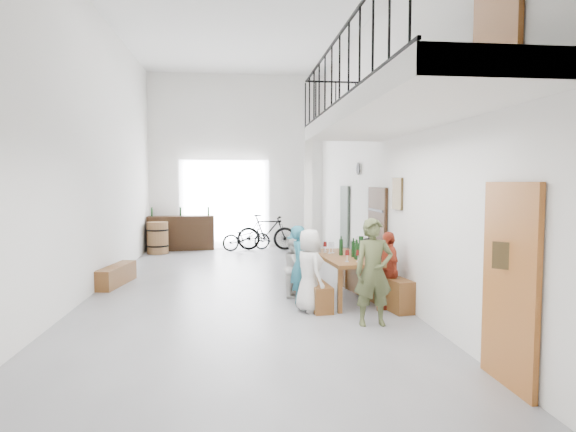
{
  "coord_description": "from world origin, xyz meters",
  "views": [
    {
      "loc": [
        -0.07,
        -9.45,
        2.09
      ],
      "look_at": [
        0.92,
        -0.5,
        1.46
      ],
      "focal_mm": 30.0,
      "sensor_mm": 36.0,
      "label": 1
    }
  ],
  "objects": [
    {
      "name": "potted_plant",
      "position": [
        2.45,
        0.87,
        0.2
      ],
      "size": [
        0.43,
        0.4,
        0.39
      ],
      "primitive_type": "imported",
      "rotation": [
        0.0,
        0.0,
        -0.34
      ],
      "color": "#174B17",
      "rests_on": "ground"
    },
    {
      "name": "bench_wall",
      "position": [
        2.4,
        -1.16,
        0.26
      ],
      "size": [
        0.7,
        2.31,
        0.53
      ],
      "primitive_type": "cube",
      "rotation": [
        0.0,
        0.0,
        0.18
      ],
      "color": "brown",
      "rests_on": "ground"
    },
    {
      "name": "guest_left_c",
      "position": [
        1.01,
        -0.8,
        0.54
      ],
      "size": [
        0.53,
        0.62,
        1.08
      ],
      "primitive_type": "imported",
      "rotation": [
        0.0,
        0.0,
        1.3
      ],
      "color": "silver",
      "rests_on": "ground"
    },
    {
      "name": "guest_left_b",
      "position": [
        1.04,
        -1.24,
        0.67
      ],
      "size": [
        0.41,
        0.54,
        1.35
      ],
      "primitive_type": "imported",
      "rotation": [
        0.0,
        0.0,
        1.38
      ],
      "color": "#276D82",
      "rests_on": "ground"
    },
    {
      "name": "bench_inner",
      "position": [
        1.25,
        -1.2,
        0.21
      ],
      "size": [
        0.43,
        1.87,
        0.43
      ],
      "primitive_type": "cube",
      "rotation": [
        0.0,
        0.0,
        0.07
      ],
      "color": "brown",
      "rests_on": "ground"
    },
    {
      "name": "guest_left_d",
      "position": [
        1.13,
        -0.31,
        0.59
      ],
      "size": [
        0.71,
        0.88,
        1.18
      ],
      "primitive_type": "imported",
      "rotation": [
        0.0,
        0.0,
        1.16
      ],
      "color": "#276D82",
      "rests_on": "ground"
    },
    {
      "name": "tasting_table",
      "position": [
        1.84,
        -1.14,
        0.71
      ],
      "size": [
        0.98,
        2.02,
        0.79
      ],
      "rotation": [
        0.0,
        0.0,
        0.09
      ],
      "color": "brown",
      "rests_on": "ground"
    },
    {
      "name": "serving_counter",
      "position": [
        -1.75,
        5.65,
        0.53
      ],
      "size": [
        2.06,
        0.79,
        1.06
      ],
      "primitive_type": "cube",
      "rotation": [
        0.0,
        0.0,
        0.12
      ],
      "color": "#362210",
      "rests_on": "ground"
    },
    {
      "name": "gateway_portal",
      "position": [
        -0.4,
        5.94,
        1.4
      ],
      "size": [
        2.8,
        0.08,
        2.8
      ],
      "primitive_type": "cube",
      "color": "white",
      "rests_on": "ground"
    },
    {
      "name": "guest_right_c",
      "position": [
        2.34,
        -0.5,
        0.54
      ],
      "size": [
        0.5,
        0.61,
        1.07
      ],
      "primitive_type": "imported",
      "rotation": [
        0.0,
        0.0,
        -1.91
      ],
      "color": "silver",
      "rests_on": "ground"
    },
    {
      "name": "bicycle_far",
      "position": [
        0.9,
        5.32,
        0.55
      ],
      "size": [
        1.89,
        0.75,
        1.1
      ],
      "primitive_type": "imported",
      "rotation": [
        0.0,
        0.0,
        1.44
      ],
      "color": "black",
      "rests_on": "ground"
    },
    {
      "name": "floor",
      "position": [
        0.0,
        0.0,
        0.0
      ],
      "size": [
        12.0,
        12.0,
        0.0
      ],
      "primitive_type": "plane",
      "color": "slate",
      "rests_on": "ground"
    },
    {
      "name": "counter_bottles",
      "position": [
        -1.75,
        5.63,
        1.2
      ],
      "size": [
        1.75,
        0.32,
        0.28
      ],
      "color": "black",
      "rests_on": "serving_counter"
    },
    {
      "name": "guest_right_b",
      "position": [
        2.36,
        -1.02,
        0.56
      ],
      "size": [
        0.36,
        1.04,
        1.11
      ],
      "primitive_type": "imported",
      "rotation": [
        0.0,
        0.0,
        -1.6
      ],
      "color": "black",
      "rests_on": "ground"
    },
    {
      "name": "host_standing",
      "position": [
        1.93,
        -2.68,
        0.79
      ],
      "size": [
        0.57,
        0.38,
        1.57
      ],
      "primitive_type": "imported",
      "rotation": [
        0.0,
        0.0,
        -0.0
      ],
      "color": "#464D2B",
      "rests_on": "ground"
    },
    {
      "name": "oak_barrel",
      "position": [
        -2.35,
        4.97,
        0.47
      ],
      "size": [
        0.63,
        0.63,
        0.93
      ],
      "color": "brown",
      "rests_on": "ground"
    },
    {
      "name": "right_wall_decor",
      "position": [
        2.7,
        -1.87,
        1.74
      ],
      "size": [
        0.07,
        8.28,
        5.07
      ],
      "color": "#9B5622",
      "rests_on": "ground"
    },
    {
      "name": "tableware",
      "position": [
        1.85,
        -1.17,
        0.93
      ],
      "size": [
        0.57,
        1.41,
        0.35
      ],
      "color": "black",
      "rests_on": "tasting_table"
    },
    {
      "name": "side_bench",
      "position": [
        -2.5,
        0.6,
        0.2
      ],
      "size": [
        0.54,
        1.45,
        0.4
      ],
      "primitive_type": "cube",
      "rotation": [
        0.0,
        0.0,
        -0.17
      ],
      "color": "brown",
      "rests_on": "ground"
    },
    {
      "name": "balcony",
      "position": [
        1.98,
        -3.13,
        2.96
      ],
      "size": [
        1.52,
        5.62,
        4.0
      ],
      "color": "white",
      "rests_on": "ground"
    },
    {
      "name": "guest_right_a",
      "position": [
        2.45,
        -1.78,
        0.64
      ],
      "size": [
        0.32,
        0.76,
        1.28
      ],
      "primitive_type": "imported",
      "rotation": [
        0.0,
        0.0,
        -1.56
      ],
      "color": "#9D2F1A",
      "rests_on": "ground"
    },
    {
      "name": "guest_left_a",
      "position": [
        1.12,
        -1.83,
        0.67
      ],
      "size": [
        0.61,
        0.75,
        1.34
      ],
      "primitive_type": "imported",
      "rotation": [
        0.0,
        0.0,
        1.88
      ],
      "color": "silver",
      "rests_on": "ground"
    },
    {
      "name": "bicycle_near",
      "position": [
        0.27,
        5.33,
        0.41
      ],
      "size": [
        1.64,
        1.02,
        0.81
      ],
      "primitive_type": "imported",
      "rotation": [
        0.0,
        0.0,
        1.91
      ],
      "color": "black",
      "rests_on": "ground"
    },
    {
      "name": "room_walls",
      "position": [
        0.0,
        0.0,
        3.55
      ],
      "size": [
        12.0,
        12.0,
        12.0
      ],
      "color": "white",
      "rests_on": "ground"
    }
  ]
}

